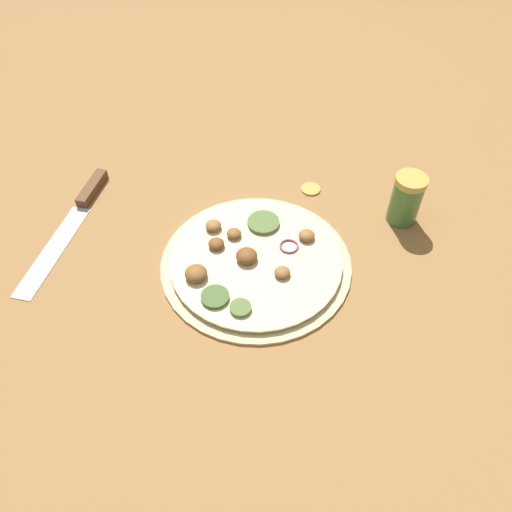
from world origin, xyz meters
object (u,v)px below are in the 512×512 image
pizza (255,261)px  knife (79,209)px  spice_jar (406,199)px  loose_cap (311,188)px

pizza → knife: bearing=31.9°
knife → spice_jar: spice_jar is taller
knife → loose_cap: knife is taller
pizza → loose_cap: bearing=-66.2°
loose_cap → spice_jar: bearing=-153.4°
pizza → spice_jar: spice_jar is taller
knife → spice_jar: bearing=101.1°
pizza → knife: pizza is taller
spice_jar → pizza: bearing=75.8°
loose_cap → pizza: bearing=113.8°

